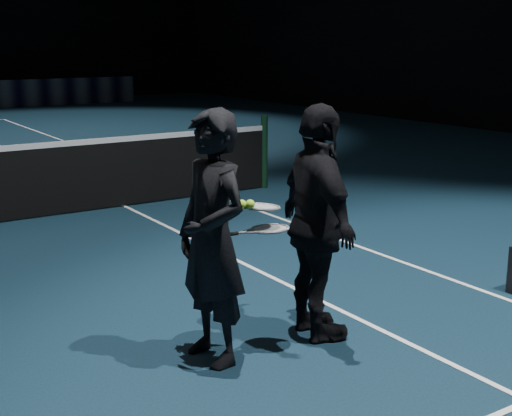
{
  "coord_description": "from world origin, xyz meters",
  "views": [
    {
      "loc": [
        0.47,
        -8.86,
        2.21
      ],
      "look_at": [
        3.11,
        -4.82,
        1.06
      ],
      "focal_mm": 50.0,
      "sensor_mm": 36.0,
      "label": 1
    }
  ],
  "objects_px": {
    "player_a": "(212,238)",
    "player_b": "(318,224)",
    "racket_lower": "(270,229)",
    "racket_upper": "(261,207)",
    "tennis_balls": "(245,202)"
  },
  "relations": [
    {
      "from": "player_a",
      "to": "player_b",
      "type": "distance_m",
      "value": 0.85
    },
    {
      "from": "player_a",
      "to": "racket_lower",
      "type": "distance_m",
      "value": 0.45
    },
    {
      "from": "player_b",
      "to": "racket_upper",
      "type": "height_order",
      "value": "player_b"
    },
    {
      "from": "player_a",
      "to": "tennis_balls",
      "type": "distance_m",
      "value": 0.34
    },
    {
      "from": "racket_upper",
      "to": "tennis_balls",
      "type": "distance_m",
      "value": 0.16
    },
    {
      "from": "player_a",
      "to": "player_b",
      "type": "bearing_deg",
      "value": 78.92
    },
    {
      "from": "tennis_balls",
      "to": "racket_upper",
      "type": "bearing_deg",
      "value": 8.02
    },
    {
      "from": "racket_upper",
      "to": "tennis_balls",
      "type": "relative_size",
      "value": 5.67
    },
    {
      "from": "racket_lower",
      "to": "player_a",
      "type": "bearing_deg",
      "value": 180.0
    },
    {
      "from": "player_b",
      "to": "racket_lower",
      "type": "relative_size",
      "value": 2.6
    },
    {
      "from": "player_a",
      "to": "racket_upper",
      "type": "bearing_deg",
      "value": 84.63
    },
    {
      "from": "player_b",
      "to": "racket_upper",
      "type": "relative_size",
      "value": 2.6
    },
    {
      "from": "player_a",
      "to": "player_b",
      "type": "relative_size",
      "value": 1.0
    },
    {
      "from": "player_b",
      "to": "racket_lower",
      "type": "distance_m",
      "value": 0.4
    },
    {
      "from": "racket_upper",
      "to": "tennis_balls",
      "type": "height_order",
      "value": "tennis_balls"
    }
  ]
}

